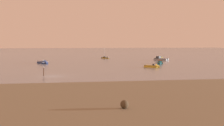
% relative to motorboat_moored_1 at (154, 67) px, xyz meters
% --- Properties ---
extents(ground_plane, '(800.00, 800.00, 0.00)m').
position_rel_motorboat_moored_1_xyz_m(ground_plane, '(-26.27, -16.71, -0.21)').
color(ground_plane, gray).
extents(tidal_rock_near, '(0.81, 0.81, 0.81)m').
position_rel_motorboat_moored_1_xyz_m(tidal_rock_near, '(-18.05, -46.56, 0.38)').
color(tidal_rock_near, '#493A28').
rests_on(tidal_rock_near, mudflat_shore).
extents(motorboat_moored_1, '(4.46, 4.12, 1.55)m').
position_rel_motorboat_moored_1_xyz_m(motorboat_moored_1, '(0.00, 0.00, 0.00)').
color(motorboat_moored_1, gold).
rests_on(motorboat_moored_1, ground).
extents(motorboat_moored_3, '(5.76, 6.16, 2.39)m').
position_rel_motorboat_moored_1_xyz_m(motorboat_moored_3, '(12.63, 32.08, 0.15)').
color(motorboat_moored_3, gray).
rests_on(motorboat_moored_3, ground).
extents(sailboat_moored_0, '(4.03, 4.20, 4.99)m').
position_rel_motorboat_moored_1_xyz_m(sailboat_moored_0, '(-6.52, 49.26, 0.00)').
color(sailboat_moored_0, gold).
rests_on(sailboat_moored_0, ground).
extents(motorboat_moored_4, '(2.91, 5.00, 1.80)m').
position_rel_motorboat_moored_1_xyz_m(motorboat_moored_4, '(6.15, 12.52, 0.06)').
color(motorboat_moored_4, '#197084').
rests_on(motorboat_moored_4, ground).
extents(rowboat_moored_1, '(3.32, 2.60, 0.51)m').
position_rel_motorboat_moored_1_xyz_m(rowboat_moored_1, '(21.17, 54.05, -0.08)').
color(rowboat_moored_1, gold).
rests_on(rowboat_moored_1, ground).
extents(motorboat_moored_5, '(4.22, 5.62, 1.85)m').
position_rel_motorboat_moored_1_xyz_m(motorboat_moored_5, '(-30.91, 20.42, 0.04)').
color(motorboat_moored_5, navy).
rests_on(motorboat_moored_5, ground).
extents(mooring_post_near, '(0.22, 0.22, 1.92)m').
position_rel_motorboat_moored_1_xyz_m(mooring_post_near, '(-28.00, -15.82, 0.61)').
color(mooring_post_near, '#4B3323').
rests_on(mooring_post_near, ground).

